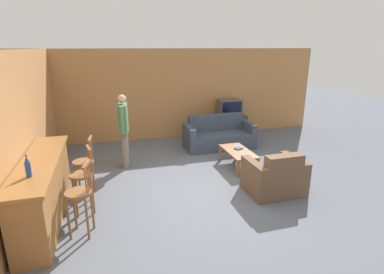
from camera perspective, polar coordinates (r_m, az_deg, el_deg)
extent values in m
plane|color=#565B66|center=(5.84, 3.68, -10.12)|extent=(24.00, 24.00, 0.00)
cube|color=#B27A47|center=(8.92, -4.39, 8.12)|extent=(9.40, 0.08, 2.60)
cube|color=#B27A47|center=(6.55, -28.02, 3.00)|extent=(0.08, 8.75, 2.60)
cube|color=brown|center=(5.32, -26.31, -9.16)|extent=(0.47, 2.52, 0.94)
cube|color=brown|center=(5.14, -27.03, -4.16)|extent=(0.55, 2.58, 0.05)
cylinder|color=brown|center=(4.59, -20.87, -9.90)|extent=(0.45, 0.45, 0.04)
cylinder|color=brown|center=(4.89, -21.45, -12.75)|extent=(0.04, 0.04, 0.64)
cylinder|color=brown|center=(4.68, -22.48, -14.29)|extent=(0.04, 0.04, 0.64)
cylinder|color=brown|center=(4.82, -18.45, -12.93)|extent=(0.04, 0.04, 0.64)
cylinder|color=brown|center=(4.60, -19.33, -14.51)|extent=(0.04, 0.04, 0.64)
cylinder|color=brown|center=(4.55, -18.82, -6.96)|extent=(0.02, 0.02, 0.39)
cylinder|color=brown|center=(4.49, -19.07, -7.34)|extent=(0.02, 0.02, 0.39)
cylinder|color=brown|center=(4.42, -19.34, -7.73)|extent=(0.02, 0.02, 0.39)
cylinder|color=brown|center=(4.36, -19.62, -8.13)|extent=(0.02, 0.02, 0.39)
cube|color=brown|center=(4.37, -19.48, -4.96)|extent=(0.11, 0.32, 0.04)
cylinder|color=brown|center=(5.17, -20.39, -6.80)|extent=(0.44, 0.44, 0.04)
cylinder|color=brown|center=(5.42, -21.59, -9.82)|extent=(0.04, 0.04, 0.64)
cylinder|color=brown|center=(5.18, -21.24, -11.02)|extent=(0.04, 0.04, 0.64)
cylinder|color=brown|center=(5.44, -18.85, -9.40)|extent=(0.04, 0.04, 0.64)
cylinder|color=brown|center=(5.21, -18.36, -10.57)|extent=(0.04, 0.04, 0.64)
cylinder|color=brown|center=(5.21, -19.08, -3.94)|extent=(0.02, 0.02, 0.39)
cylinder|color=brown|center=(5.14, -18.95, -4.21)|extent=(0.02, 0.02, 0.39)
cylinder|color=brown|center=(5.07, -18.81, -4.48)|extent=(0.02, 0.02, 0.39)
cylinder|color=brown|center=(5.00, -18.67, -4.76)|extent=(0.02, 0.02, 0.39)
cube|color=brown|center=(5.04, -19.11, -2.06)|extent=(0.10, 0.32, 0.04)
cylinder|color=brown|center=(5.71, -20.04, -4.51)|extent=(0.41, 0.41, 0.04)
cylinder|color=brown|center=(5.98, -20.75, -7.16)|extent=(0.04, 0.04, 0.64)
cylinder|color=brown|center=(5.75, -21.20, -8.20)|extent=(0.04, 0.04, 0.64)
cylinder|color=brown|center=(5.94, -18.26, -7.09)|extent=(0.04, 0.04, 0.64)
cylinder|color=brown|center=(5.70, -18.61, -8.14)|extent=(0.04, 0.04, 0.64)
cylinder|color=brown|center=(5.72, -18.52, -2.06)|extent=(0.02, 0.02, 0.39)
cylinder|color=brown|center=(5.65, -18.62, -2.30)|extent=(0.02, 0.02, 0.39)
cylinder|color=brown|center=(5.58, -18.72, -2.55)|extent=(0.02, 0.02, 0.39)
cylinder|color=brown|center=(5.51, -18.83, -2.80)|extent=(0.02, 0.02, 0.39)
cube|color=brown|center=(5.55, -18.88, -0.32)|extent=(0.07, 0.32, 0.04)
cube|color=#384251|center=(8.17, 5.18, -0.60)|extent=(1.54, 0.84, 0.41)
cube|color=#384251|center=(8.33, 4.49, 2.83)|extent=(1.54, 0.22, 0.44)
cube|color=#384251|center=(7.87, -0.56, -0.27)|extent=(0.16, 0.84, 0.66)
cube|color=#384251|center=(8.47, 10.57, 0.68)|extent=(0.16, 0.84, 0.66)
cube|color=brown|center=(5.90, 15.25, -8.19)|extent=(0.68, 0.80, 0.41)
cube|color=brown|center=(5.52, 17.12, -5.42)|extent=(0.68, 0.22, 0.42)
cube|color=brown|center=(6.08, 18.77, -6.58)|extent=(0.16, 0.80, 0.65)
cube|color=brown|center=(5.66, 11.64, -7.76)|extent=(0.16, 0.80, 0.65)
cube|color=brown|center=(6.85, 8.79, -2.72)|extent=(0.53, 1.09, 0.04)
cube|color=brown|center=(6.40, 8.77, -6.02)|extent=(0.06, 0.06, 0.36)
cube|color=brown|center=(6.60, 12.32, -5.53)|extent=(0.06, 0.06, 0.36)
cube|color=brown|center=(7.26, 5.46, -3.09)|extent=(0.06, 0.06, 0.36)
cube|color=brown|center=(7.43, 8.68, -2.74)|extent=(0.06, 0.06, 0.36)
cube|color=#513823|center=(9.31, 6.98, 2.22)|extent=(1.05, 0.48, 0.63)
cube|color=#4C4C4C|center=(9.19, 7.10, 5.59)|extent=(0.68, 0.43, 0.49)
cube|color=black|center=(8.99, 7.65, 5.32)|extent=(0.61, 0.01, 0.42)
cylinder|color=#234293|center=(4.51, -28.73, -5.47)|extent=(0.07, 0.07, 0.20)
cone|color=#234293|center=(4.46, -28.99, -3.75)|extent=(0.07, 0.07, 0.09)
cylinder|color=black|center=(4.45, -29.08, -3.12)|extent=(0.03, 0.03, 0.02)
cube|color=navy|center=(6.95, 8.87, -2.15)|extent=(0.21, 0.19, 0.03)
cylinder|color=#756B5B|center=(7.02, -12.55, -2.17)|extent=(0.14, 0.14, 0.81)
cylinder|color=#756B5B|center=(6.87, -12.66, -2.61)|extent=(0.14, 0.14, 0.81)
cube|color=#4C754C|center=(6.75, -12.99, 3.45)|extent=(0.25, 0.48, 0.64)
cylinder|color=#4C754C|center=(6.99, -12.82, 4.13)|extent=(0.09, 0.09, 0.59)
cylinder|color=#4C754C|center=(6.50, -13.21, 3.16)|extent=(0.09, 0.09, 0.59)
sphere|color=tan|center=(6.66, -13.24, 7.07)|extent=(0.19, 0.19, 0.19)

